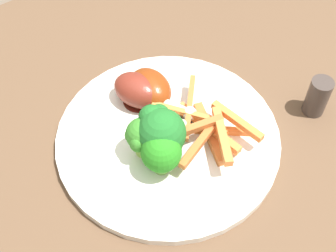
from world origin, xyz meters
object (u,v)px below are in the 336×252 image
dinner_plate (168,138)px  broccoli_floret_back (162,151)px  chicken_drumstick_near (152,91)px  chicken_drumstick_far (142,92)px  carrot_fries_pile (208,127)px  broccoli_floret_front (160,130)px  dining_table (215,159)px  pepper_shaker (318,97)px  broccoli_floret_middle (143,136)px

dinner_plate → broccoli_floret_back: bearing=44.7°
chicken_drumstick_near → chicken_drumstick_far: bearing=-24.4°
carrot_fries_pile → chicken_drumstick_far: chicken_drumstick_far is taller
broccoli_floret_front → dining_table: bearing=177.8°
dinner_plate → pepper_shaker: pepper_shaker is taller
broccoli_floret_front → pepper_shaker: bearing=162.7°
broccoli_floret_back → dinner_plate: bearing=-135.3°
broccoli_floret_back → chicken_drumstick_far: size_ratio=0.50×
dining_table → broccoli_floret_middle: 0.19m
dining_table → pepper_shaker: size_ratio=22.06×
broccoli_floret_front → broccoli_floret_middle: broccoli_floret_front is taller
broccoli_floret_back → chicken_drumstick_near: size_ratio=0.50×
dinner_plate → chicken_drumstick_near: chicken_drumstick_near is taller
broccoli_floret_middle → broccoli_floret_back: bearing=100.5°
dinner_plate → chicken_drumstick_near: size_ratio=2.40×
pepper_shaker → broccoli_floret_back: bearing=-11.0°
broccoli_floret_middle → chicken_drumstick_far: size_ratio=0.47×
chicken_drumstick_far → broccoli_floret_back: bearing=68.1°
dinner_plate → pepper_shaker: 0.21m
broccoli_floret_front → dinner_plate: bearing=-150.5°
dinner_plate → chicken_drumstick_near: bearing=-107.2°
chicken_drumstick_near → dining_table: bearing=128.4°
chicken_drumstick_far → pepper_shaker: bearing=142.1°
broccoli_floret_front → broccoli_floret_back: (0.01, 0.02, -0.01)m
broccoli_floret_front → broccoli_floret_back: bearing=59.0°
carrot_fries_pile → chicken_drumstick_near: size_ratio=1.19×
dinner_plate → broccoli_floret_middle: broccoli_floret_middle is taller
dinner_plate → carrot_fries_pile: 0.06m
dinner_plate → broccoli_floret_front: (0.02, 0.01, 0.05)m
dining_table → chicken_drumstick_far: (0.07, -0.08, 0.13)m
broccoli_floret_back → chicken_drumstick_near: 0.11m
dinner_plate → broccoli_floret_front: 0.05m
broccoli_floret_back → broccoli_floret_front: bearing=-121.0°
broccoli_floret_back → dining_table: bearing=-170.7°
chicken_drumstick_near → broccoli_floret_middle: bearing=47.0°
broccoli_floret_front → broccoli_floret_middle: size_ratio=1.23×
broccoli_floret_back → chicken_drumstick_near: broccoli_floret_back is taller
dining_table → broccoli_floret_middle: (0.12, -0.01, 0.15)m
pepper_shaker → carrot_fries_pile: bearing=-18.0°
broccoli_floret_middle → carrot_fries_pile: size_ratio=0.40×
chicken_drumstick_near → pepper_shaker: pepper_shaker is taller
dinner_plate → broccoli_floret_back: broccoli_floret_back is taller
broccoli_floret_back → chicken_drumstick_near: bearing=-119.5°
carrot_fries_pile → chicken_drumstick_near: bearing=-76.0°
broccoli_floret_back → carrot_fries_pile: (-0.08, -0.01, -0.02)m
broccoli_floret_front → broccoli_floret_middle: (0.02, -0.01, -0.01)m
dinner_plate → carrot_fries_pile: bearing=143.9°
broccoli_floret_middle → broccoli_floret_front: bearing=156.0°
broccoli_floret_front → chicken_drumstick_near: 0.09m
broccoli_floret_back → chicken_drumstick_far: (-0.04, -0.10, -0.02)m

